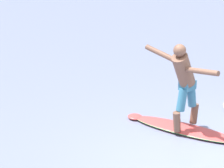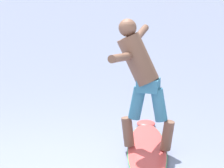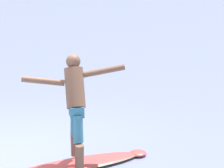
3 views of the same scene
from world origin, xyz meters
The scene contains 3 objects.
ground_plane centered at (0.00, 0.00, 0.00)m, with size 200.00×200.00×0.00m, color slate.
surfboard centered at (1.14, 0.40, 0.04)m, with size 1.38×2.10×0.22m.
surfer centered at (1.05, 0.43, 1.02)m, with size 1.09×1.22×1.60m.
Camera 1 is at (-7.51, 1.06, 4.14)m, focal length 85.00 mm.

